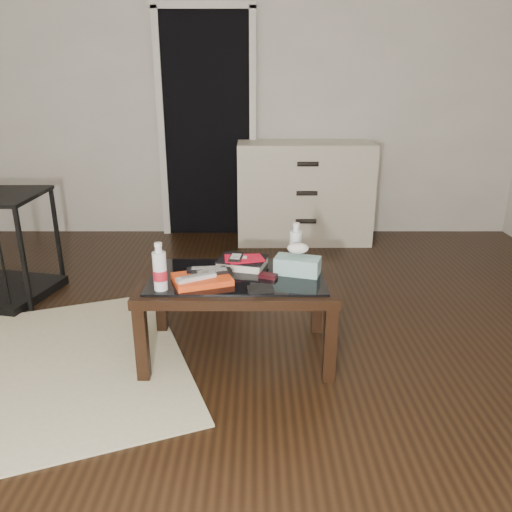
{
  "coord_description": "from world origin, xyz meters",
  "views": [
    {
      "loc": [
        0.05,
        -2.25,
        1.42
      ],
      "look_at": [
        0.05,
        0.21,
        0.55
      ],
      "focal_mm": 35.0,
      "sensor_mm": 36.0,
      "label": 1
    }
  ],
  "objects": [
    {
      "name": "textbook",
      "position": [
        -0.02,
        0.29,
        0.48
      ],
      "size": [
        0.29,
        0.26,
        0.05
      ],
      "primitive_type": "cube",
      "rotation": [
        0.0,
        0.0,
        -0.26
      ],
      "color": "black",
      "rests_on": "coffee_table"
    },
    {
      "name": "dresser",
      "position": [
        0.49,
        2.23,
        0.45
      ],
      "size": [
        1.21,
        0.54,
        0.9
      ],
      "rotation": [
        0.0,
        0.0,
        0.01
      ],
      "color": "beige",
      "rests_on": "ground"
    },
    {
      "name": "water_bottle_right",
      "position": [
        0.26,
        0.32,
        0.58
      ],
      "size": [
        0.08,
        0.08,
        0.24
      ],
      "primitive_type": "cylinder",
      "rotation": [
        0.0,
        0.0,
        -0.23
      ],
      "color": "white",
      "rests_on": "coffee_table"
    },
    {
      "name": "magazines",
      "position": [
        -0.22,
        0.07,
        0.48
      ],
      "size": [
        0.33,
        0.29,
        0.03
      ],
      "primitive_type": "cube",
      "rotation": [
        0.0,
        0.0,
        0.34
      ],
      "color": "#E44315",
      "rests_on": "coffee_table"
    },
    {
      "name": "room_shell",
      "position": [
        0.0,
        0.0,
        1.62
      ],
      "size": [
        5.0,
        5.0,
        5.0
      ],
      "color": "silver",
      "rests_on": "ground"
    },
    {
      "name": "dvd_mailers",
      "position": [
        -0.03,
        0.29,
        0.51
      ],
      "size": [
        0.2,
        0.15,
        0.01
      ],
      "primitive_type": "cube",
      "rotation": [
        0.0,
        0.0,
        0.09
      ],
      "color": "red",
      "rests_on": "textbook"
    },
    {
      "name": "remote_black_back",
      "position": [
        -0.21,
        0.14,
        0.5
      ],
      "size": [
        0.2,
        0.07,
        0.02
      ],
      "primitive_type": "cube",
      "rotation": [
        0.0,
        0.0,
        0.11
      ],
      "color": "black",
      "rests_on": "magazines"
    },
    {
      "name": "ipod",
      "position": [
        -0.06,
        0.27,
        0.52
      ],
      "size": [
        0.08,
        0.11,
        0.02
      ],
      "primitive_type": "cube",
      "rotation": [
        0.0,
        0.0,
        -0.14
      ],
      "color": "black",
      "rests_on": "dvd_mailers"
    },
    {
      "name": "flip_phone",
      "position": [
        0.11,
        0.12,
        0.47
      ],
      "size": [
        0.1,
        0.08,
        0.02
      ],
      "primitive_type": "cube",
      "rotation": [
        0.0,
        0.0,
        -0.4
      ],
      "color": "black",
      "rests_on": "coffee_table"
    },
    {
      "name": "ground",
      "position": [
        0.0,
        0.0,
        0.0
      ],
      "size": [
        5.0,
        5.0,
        0.0
      ],
      "primitive_type": "plane",
      "color": "black",
      "rests_on": "ground"
    },
    {
      "name": "tissue_box",
      "position": [
        0.27,
        0.19,
        0.51
      ],
      "size": [
        0.25,
        0.18,
        0.09
      ],
      "primitive_type": "cube",
      "rotation": [
        0.0,
        0.0,
        -0.29
      ],
      "color": "teal",
      "rests_on": "coffee_table"
    },
    {
      "name": "water_bottle_left",
      "position": [
        -0.41,
        -0.02,
        0.58
      ],
      "size": [
        0.08,
        0.08,
        0.24
      ],
      "primitive_type": "cylinder",
      "rotation": [
        0.0,
        0.0,
        0.33
      ],
      "color": "white",
      "rests_on": "coffee_table"
    },
    {
      "name": "remote_black_front",
      "position": [
        -0.17,
        0.1,
        0.5
      ],
      "size": [
        0.21,
        0.11,
        0.02
      ],
      "primitive_type": "cube",
      "rotation": [
        0.0,
        0.0,
        0.35
      ],
      "color": "black",
      "rests_on": "magazines"
    },
    {
      "name": "wallet",
      "position": [
        0.07,
        -0.04,
        0.47
      ],
      "size": [
        0.13,
        0.09,
        0.02
      ],
      "primitive_type": "cube",
      "rotation": [
        0.0,
        0.0,
        0.15
      ],
      "color": "black",
      "rests_on": "coffee_table"
    },
    {
      "name": "remote_silver",
      "position": [
        -0.25,
        0.03,
        0.5
      ],
      "size": [
        0.2,
        0.14,
        0.02
      ],
      "primitive_type": "cube",
      "rotation": [
        0.0,
        0.0,
        0.53
      ],
      "color": "#B9B9BE",
      "rests_on": "magazines"
    },
    {
      "name": "coffee_table",
      "position": [
        -0.05,
        0.16,
        0.4
      ],
      "size": [
        1.0,
        0.6,
        0.46
      ],
      "color": "black",
      "rests_on": "ground"
    },
    {
      "name": "doorway",
      "position": [
        -0.4,
        2.47,
        1.02
      ],
      "size": [
        0.9,
        0.08,
        2.07
      ],
      "color": "black",
      "rests_on": "ground"
    }
  ]
}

